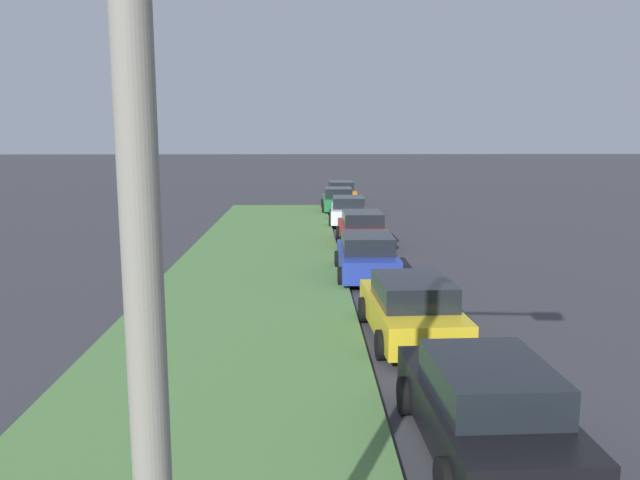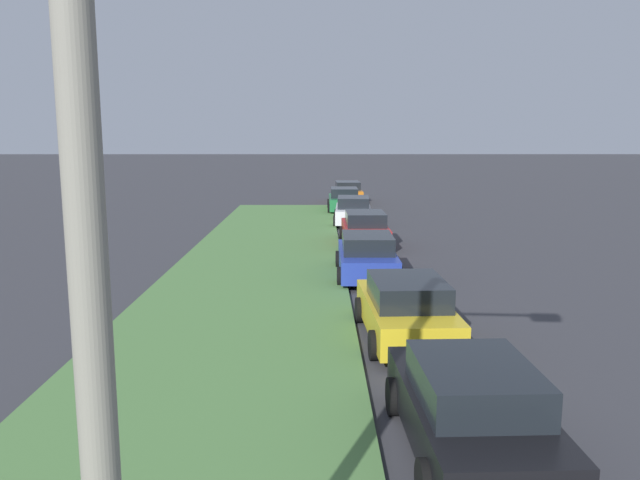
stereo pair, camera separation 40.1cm
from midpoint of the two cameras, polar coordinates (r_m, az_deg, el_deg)
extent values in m
cube|color=#517F42|center=(12.18, -10.44, -12.97)|extent=(60.00, 6.00, 0.12)
cube|color=black|center=(9.98, 13.41, -15.14)|extent=(4.36, 1.96, 0.70)
cube|color=black|center=(9.56, 13.91, -12.22)|extent=(2.26, 1.68, 0.55)
cylinder|color=black|center=(11.08, 6.69, -13.78)|extent=(0.65, 0.24, 0.64)
cylinder|color=black|center=(11.51, 15.79, -13.15)|extent=(0.65, 0.24, 0.64)
cylinder|color=black|center=(9.27, 21.55, -19.33)|extent=(0.65, 0.24, 0.64)
cube|color=gold|center=(14.84, 7.41, -6.68)|extent=(4.38, 2.00, 0.70)
cube|color=black|center=(14.49, 7.62, -4.52)|extent=(2.27, 1.70, 0.55)
cylinder|color=black|center=(16.04, 3.27, -6.30)|extent=(0.65, 0.25, 0.64)
cylinder|color=black|center=(16.36, 9.57, -6.10)|extent=(0.65, 0.25, 0.64)
cylinder|color=black|center=(13.49, 4.72, -9.41)|extent=(0.65, 0.25, 0.64)
cylinder|color=black|center=(13.87, 12.19, -9.06)|extent=(0.65, 0.25, 0.64)
cube|color=#23389E|center=(20.94, 3.68, -1.84)|extent=(4.32, 1.85, 0.70)
cube|color=black|center=(20.63, 3.74, -0.25)|extent=(2.22, 1.63, 0.55)
cylinder|color=black|center=(22.26, 1.10, -1.80)|extent=(0.64, 0.23, 0.64)
cylinder|color=black|center=(22.39, 5.71, -1.78)|extent=(0.64, 0.23, 0.64)
cylinder|color=black|center=(19.62, 1.34, -3.34)|extent=(0.64, 0.23, 0.64)
cylinder|color=black|center=(19.77, 6.57, -3.31)|extent=(0.64, 0.23, 0.64)
cube|color=red|center=(26.88, 3.37, 0.69)|extent=(4.31, 1.84, 0.70)
cube|color=black|center=(26.60, 3.42, 1.96)|extent=(2.21, 1.62, 0.55)
cylinder|color=black|center=(28.19, 1.30, 0.60)|extent=(0.64, 0.23, 0.64)
cylinder|color=black|center=(28.34, 4.93, 0.62)|extent=(0.64, 0.23, 0.64)
cylinder|color=black|center=(25.53, 1.62, -0.33)|extent=(0.64, 0.23, 0.64)
cylinder|color=black|center=(25.70, 5.63, -0.31)|extent=(0.64, 0.23, 0.64)
cube|color=silver|center=(33.28, 2.22, 2.41)|extent=(4.38, 2.01, 0.70)
cube|color=black|center=(33.01, 2.24, 3.44)|extent=(2.28, 1.71, 0.55)
cylinder|color=black|center=(34.65, 0.71, 2.28)|extent=(0.65, 0.25, 0.64)
cylinder|color=black|center=(34.67, 3.68, 2.26)|extent=(0.65, 0.25, 0.64)
cylinder|color=black|center=(31.98, 0.64, 1.67)|extent=(0.65, 0.25, 0.64)
cylinder|color=black|center=(32.00, 3.86, 1.65)|extent=(0.65, 0.25, 0.64)
cube|color=#1E6B38|center=(38.79, 1.34, 3.43)|extent=(4.31, 1.83, 0.70)
cube|color=black|center=(38.53, 1.35, 4.32)|extent=(2.21, 1.62, 0.55)
cylinder|color=black|center=(40.14, -0.02, 3.27)|extent=(0.64, 0.23, 0.64)
cylinder|color=black|center=(40.21, 2.55, 3.28)|extent=(0.64, 0.23, 0.64)
cylinder|color=black|center=(37.46, 0.04, 2.83)|extent=(0.64, 0.23, 0.64)
cylinder|color=black|center=(37.53, 2.79, 2.83)|extent=(0.64, 0.23, 0.64)
cube|color=orange|center=(44.06, 1.62, 4.16)|extent=(4.36, 1.95, 0.70)
cube|color=black|center=(43.81, 1.64, 4.95)|extent=(2.25, 1.67, 0.55)
cylinder|color=black|center=(45.36, 0.33, 4.00)|extent=(0.65, 0.24, 0.64)
cylinder|color=black|center=(45.51, 2.60, 4.00)|extent=(0.65, 0.24, 0.64)
cylinder|color=black|center=(42.68, 0.56, 3.65)|extent=(0.65, 0.24, 0.64)
cylinder|color=black|center=(42.84, 2.97, 3.66)|extent=(0.65, 0.24, 0.64)
cylinder|color=gray|center=(3.95, -18.42, -4.72)|extent=(0.24, 0.24, 7.50)
camera|label=1|loc=(0.20, -90.56, -0.09)|focal=35.48mm
camera|label=2|loc=(0.20, 89.44, 0.09)|focal=35.48mm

